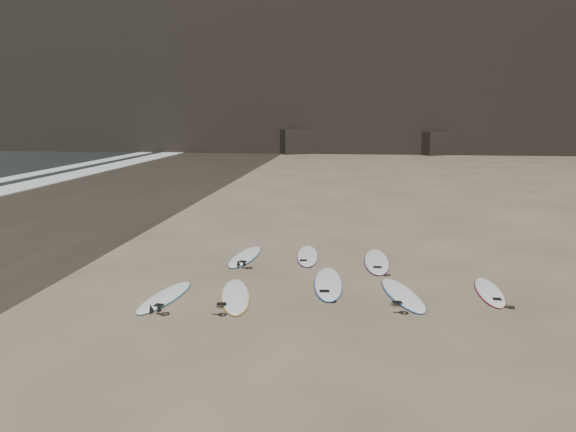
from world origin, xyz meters
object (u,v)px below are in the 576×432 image
(surfboard_1, at_px, (235,295))
(surfboard_4, at_px, (489,292))
(surfboard_6, at_px, (307,255))
(surfboard_7, at_px, (377,261))
(surfboard_0, at_px, (165,296))
(surfboard_5, at_px, (245,256))
(surfboard_2, at_px, (328,283))
(surfboard_3, at_px, (402,294))

(surfboard_1, distance_m, surfboard_4, 6.00)
(surfboard_6, height_order, surfboard_7, surfboard_7)
(surfboard_0, height_order, surfboard_6, surfboard_6)
(surfboard_5, height_order, surfboard_7, surfboard_7)
(surfboard_4, bearing_deg, surfboard_1, -168.26)
(surfboard_6, bearing_deg, surfboard_7, -16.14)
(surfboard_2, relative_size, surfboard_5, 1.10)
(surfboard_3, relative_size, surfboard_4, 1.13)
(surfboard_0, height_order, surfboard_1, surfboard_1)
(surfboard_4, bearing_deg, surfboard_3, -165.62)
(surfboard_0, bearing_deg, surfboard_6, 62.78)
(surfboard_2, xyz_separation_m, surfboard_4, (3.83, -0.21, -0.01))
(surfboard_0, relative_size, surfboard_2, 0.86)
(surfboard_3, height_order, surfboard_6, surfboard_3)
(surfboard_2, height_order, surfboard_7, same)
(surfboard_1, xyz_separation_m, surfboard_7, (3.36, 3.45, 0.00))
(surfboard_2, relative_size, surfboard_7, 1.00)
(surfboard_3, distance_m, surfboard_7, 2.94)
(surfboard_5, xyz_separation_m, surfboard_7, (3.83, -0.09, 0.00))
(surfboard_1, xyz_separation_m, surfboard_3, (3.85, 0.56, -0.00))
(surfboard_0, distance_m, surfboard_2, 3.97)
(surfboard_3, height_order, surfboard_4, surfboard_3)
(surfboard_5, bearing_deg, surfboard_0, -100.62)
(surfboard_1, xyz_separation_m, surfboard_2, (2.09, 1.22, 0.00))
(surfboard_4, height_order, surfboard_7, surfboard_7)
(surfboard_0, xyz_separation_m, surfboard_1, (1.60, 0.26, 0.00))
(surfboard_0, height_order, surfboard_4, surfboard_0)
(surfboard_0, bearing_deg, surfboard_5, 81.75)
(surfboard_0, height_order, surfboard_3, surfboard_3)
(surfboard_3, relative_size, surfboard_7, 0.92)
(surfboard_2, height_order, surfboard_5, surfboard_2)
(surfboard_1, distance_m, surfboard_7, 4.82)
(surfboard_3, distance_m, surfboard_6, 4.15)
(surfboard_5, bearing_deg, surfboard_7, 4.59)
(surfboard_1, bearing_deg, surfboard_3, -4.23)
(surfboard_4, height_order, surfboard_5, surfboard_5)
(surfboard_7, bearing_deg, surfboard_6, 168.10)
(surfboard_3, xyz_separation_m, surfboard_7, (-0.49, 2.89, 0.00))
(surfboard_6, bearing_deg, surfboard_1, -113.78)
(surfboard_0, xyz_separation_m, surfboard_5, (1.13, 3.80, 0.00))
(surfboard_1, distance_m, surfboard_6, 4.09)
(surfboard_3, bearing_deg, surfboard_5, 131.49)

